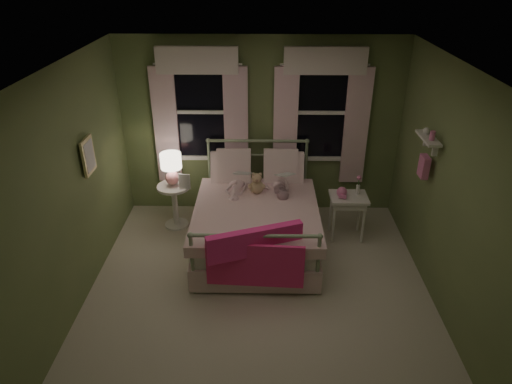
{
  "coord_description": "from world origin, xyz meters",
  "views": [
    {
      "loc": [
        0.03,
        -4.13,
        3.55
      ],
      "look_at": [
        -0.05,
        0.7,
        1.0
      ],
      "focal_mm": 32.0,
      "sensor_mm": 36.0,
      "label": 1
    }
  ],
  "objects_px": {
    "teddy_bear": "(257,184)",
    "child_right": "(278,169)",
    "bed": "(256,221)",
    "nightstand_right": "(348,202)",
    "child_left": "(236,167)",
    "nightstand_left": "(175,200)",
    "table_lamp": "(171,166)"
  },
  "relations": [
    {
      "from": "nightstand_left",
      "to": "bed",
      "type": "bearing_deg",
      "value": -22.55
    },
    {
      "from": "nightstand_left",
      "to": "nightstand_right",
      "type": "bearing_deg",
      "value": -6.32
    },
    {
      "from": "bed",
      "to": "child_right",
      "type": "bearing_deg",
      "value": 56.4
    },
    {
      "from": "child_right",
      "to": "teddy_bear",
      "type": "distance_m",
      "value": 0.36
    },
    {
      "from": "teddy_bear",
      "to": "child_right",
      "type": "bearing_deg",
      "value": 29.5
    },
    {
      "from": "child_left",
      "to": "table_lamp",
      "type": "relative_size",
      "value": 1.77
    },
    {
      "from": "nightstand_right",
      "to": "child_right",
      "type": "bearing_deg",
      "value": 168.18
    },
    {
      "from": "child_left",
      "to": "nightstand_right",
      "type": "relative_size",
      "value": 1.27
    },
    {
      "from": "bed",
      "to": "nightstand_left",
      "type": "distance_m",
      "value": 1.27
    },
    {
      "from": "child_right",
      "to": "child_left",
      "type": "bearing_deg",
      "value": -9.05
    },
    {
      "from": "teddy_bear",
      "to": "nightstand_left",
      "type": "distance_m",
      "value": 1.25
    },
    {
      "from": "child_right",
      "to": "nightstand_right",
      "type": "distance_m",
      "value": 1.06
    },
    {
      "from": "teddy_bear",
      "to": "nightstand_left",
      "type": "bearing_deg",
      "value": 169.15
    },
    {
      "from": "bed",
      "to": "child_right",
      "type": "xyz_separation_m",
      "value": [
        0.28,
        0.42,
        0.57
      ]
    },
    {
      "from": "teddy_bear",
      "to": "bed",
      "type": "bearing_deg",
      "value": -90.0
    },
    {
      "from": "child_right",
      "to": "table_lamp",
      "type": "distance_m",
      "value": 1.46
    },
    {
      "from": "child_left",
      "to": "table_lamp",
      "type": "height_order",
      "value": "child_left"
    },
    {
      "from": "child_left",
      "to": "nightstand_right",
      "type": "xyz_separation_m",
      "value": [
        1.52,
        -0.2,
        -0.43
      ]
    },
    {
      "from": "nightstand_right",
      "to": "child_left",
      "type": "bearing_deg",
      "value": 172.48
    },
    {
      "from": "child_left",
      "to": "nightstand_right",
      "type": "bearing_deg",
      "value": 176.2
    },
    {
      "from": "bed",
      "to": "nightstand_left",
      "type": "height_order",
      "value": "bed"
    },
    {
      "from": "teddy_bear",
      "to": "table_lamp",
      "type": "bearing_deg",
      "value": 169.15
    },
    {
      "from": "bed",
      "to": "nightstand_right",
      "type": "relative_size",
      "value": 3.18
    },
    {
      "from": "nightstand_left",
      "to": "child_left",
      "type": "bearing_deg",
      "value": -4.27
    },
    {
      "from": "teddy_bear",
      "to": "nightstand_right",
      "type": "xyz_separation_m",
      "value": [
        1.24,
        -0.04,
        -0.24
      ]
    },
    {
      "from": "bed",
      "to": "child_left",
      "type": "xyz_separation_m",
      "value": [
        -0.28,
        0.42,
        0.59
      ]
    },
    {
      "from": "table_lamp",
      "to": "child_left",
      "type": "bearing_deg",
      "value": -4.27
    },
    {
      "from": "nightstand_left",
      "to": "nightstand_right",
      "type": "xyz_separation_m",
      "value": [
        2.41,
        -0.27,
        0.13
      ]
    },
    {
      "from": "teddy_bear",
      "to": "nightstand_left",
      "type": "relative_size",
      "value": 0.48
    },
    {
      "from": "child_left",
      "to": "teddy_bear",
      "type": "relative_size",
      "value": 2.6
    },
    {
      "from": "nightstand_right",
      "to": "nightstand_left",
      "type": "bearing_deg",
      "value": 173.68
    },
    {
      "from": "child_right",
      "to": "nightstand_right",
      "type": "height_order",
      "value": "child_right"
    }
  ]
}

